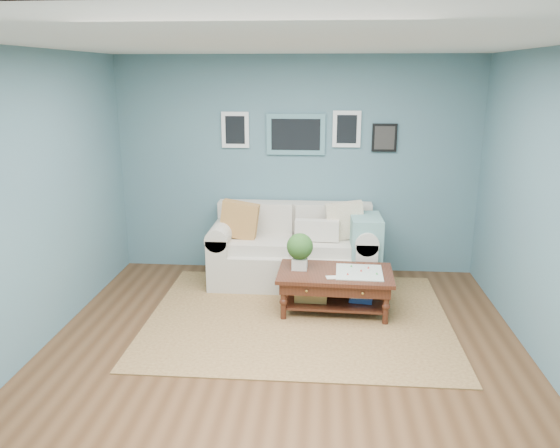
# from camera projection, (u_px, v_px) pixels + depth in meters

# --- Properties ---
(room_shell) EXTENTS (5.00, 5.02, 2.70)m
(room_shell) POSITION_uv_depth(u_px,v_px,m) (282.00, 214.00, 4.48)
(room_shell) COLOR brown
(room_shell) RESTS_ON ground
(area_rug) EXTENTS (3.11, 2.48, 0.01)m
(area_rug) POSITION_uv_depth(u_px,v_px,m) (298.00, 317.00, 5.72)
(area_rug) COLOR brown
(area_rug) RESTS_ON ground
(loveseat) EXTENTS (2.01, 0.91, 1.03)m
(loveseat) POSITION_uv_depth(u_px,v_px,m) (300.00, 249.00, 6.62)
(loveseat) COLOR beige
(loveseat) RESTS_ON ground
(coffee_table) EXTENTS (1.23, 0.74, 0.84)m
(coffee_table) POSITION_uv_depth(u_px,v_px,m) (329.00, 278.00, 5.80)
(coffee_table) COLOR #34170E
(coffee_table) RESTS_ON ground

